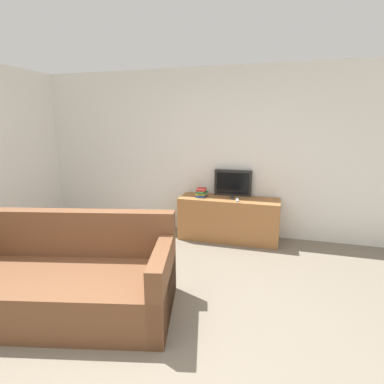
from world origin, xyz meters
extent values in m
plane|color=#756B5B|center=(0.00, 0.00, 0.00)|extent=(14.00, 14.00, 0.00)
cube|color=white|center=(0.00, 3.03, 1.30)|extent=(9.00, 0.06, 2.60)
cube|color=#9E6638|center=(0.25, 2.73, 0.33)|extent=(1.51, 0.50, 0.65)
cube|color=black|center=(0.28, 2.94, 0.85)|extent=(0.58, 0.08, 0.40)
cube|color=black|center=(0.28, 2.89, 0.85)|extent=(0.50, 0.01, 0.32)
cube|color=brown|center=(-0.98, 0.44, 0.21)|extent=(2.28, 1.41, 0.42)
cube|color=brown|center=(-1.07, 0.82, 0.65)|extent=(2.10, 0.64, 0.48)
cube|color=brown|center=(-0.02, 0.66, 0.34)|extent=(0.35, 0.95, 0.68)
cube|color=#23478E|center=(-0.17, 2.72, 0.66)|extent=(0.14, 0.22, 0.03)
cube|color=gold|center=(-0.18, 2.73, 0.69)|extent=(0.17, 0.16, 0.03)
cube|color=#2D753D|center=(-0.17, 2.74, 0.72)|extent=(0.17, 0.19, 0.02)
cube|color=#2D753D|center=(-0.18, 2.73, 0.73)|extent=(0.12, 0.22, 0.02)
cube|color=#B72D28|center=(-0.18, 2.74, 0.76)|extent=(0.16, 0.21, 0.03)
cube|color=#2D2D2D|center=(0.30, 2.75, 0.66)|extent=(0.07, 0.18, 0.02)
cube|color=#B7B7B7|center=(0.39, 2.61, 0.66)|extent=(0.07, 0.19, 0.02)
camera|label=1|loc=(0.92, -1.66, 1.76)|focal=28.00mm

